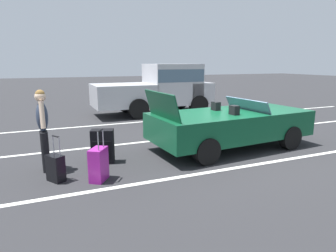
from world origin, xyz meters
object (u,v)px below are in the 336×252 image
at_px(suitcase_medium_bright, 99,164).
at_px(parked_pickup_truck_near, 162,88).
at_px(suitcase_small_carryon, 56,168).
at_px(traveler_person, 43,126).
at_px(convertible_car, 236,124).
at_px(suitcase_large_black, 103,146).

relative_size(suitcase_medium_bright, parked_pickup_truck_near, 0.19).
height_order(suitcase_small_carryon, traveler_person, traveler_person).
bearing_deg(suitcase_medium_bright, convertible_car, -132.61).
relative_size(suitcase_medium_bright, traveler_person, 0.59).
xyz_separation_m(convertible_car, parked_pickup_truck_near, (0.14, 5.59, 0.51)).
relative_size(suitcase_large_black, suitcase_small_carryon, 0.86).
distance_m(suitcase_medium_bright, suitcase_small_carryon, 0.80).
distance_m(convertible_car, parked_pickup_truck_near, 5.61).
height_order(suitcase_large_black, parked_pickup_truck_near, parked_pickup_truck_near).
bearing_deg(traveler_person, convertible_car, -2.61).
bearing_deg(suitcase_small_carryon, traveler_person, -108.71).
relative_size(convertible_car, suitcase_large_black, 5.75).
relative_size(convertible_car, suitcase_small_carryon, 4.94).
bearing_deg(parked_pickup_truck_near, suitcase_small_carryon, -127.30).
xyz_separation_m(convertible_car, suitcase_medium_bright, (-3.70, -0.90, -0.28)).
bearing_deg(suitcase_small_carryon, suitcase_medium_bright, 127.10).
bearing_deg(suitcase_large_black, suitcase_medium_bright, 3.58).
bearing_deg(suitcase_large_black, convertible_car, 106.88).
height_order(convertible_car, suitcase_small_carryon, convertible_car).
bearing_deg(traveler_person, parked_pickup_truck_near, 47.32).
relative_size(convertible_car, suitcase_medium_bright, 4.34).
height_order(convertible_car, suitcase_large_black, convertible_car).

